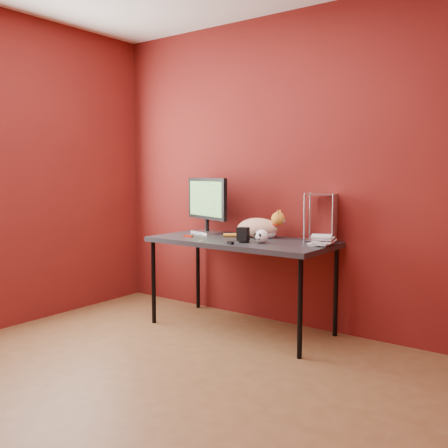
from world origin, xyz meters
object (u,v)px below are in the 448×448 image
Objects in this scene: desk at (241,245)px; book_stack at (314,190)px; skull_mug at (262,236)px; speaker at (243,235)px; cat at (259,228)px; monitor at (207,203)px.

book_stack reaches higher than desk.
skull_mug reaches higher than desk.
speaker is (0.11, -0.14, 0.10)m from desk.
desk is at bearing 116.58° from speaker.
book_stack is at bearing -19.69° from cat.
skull_mug is (0.19, -0.26, -0.03)m from cat.
skull_mug is at bearing 6.49° from speaker.
cat is 0.60× the size of book_stack.
speaker is at bearing -50.80° from desk.
book_stack is at bearing 15.37° from monitor.
cat is 4.22× the size of speaker.
speaker is 0.14× the size of book_stack.
book_stack is (1.07, -0.06, 0.13)m from monitor.
cat is 0.64m from book_stack.
cat is at bearing 21.06° from monitor.
skull_mug is 0.15m from speaker.
monitor is 0.56m from cat.
desk is 0.29m from skull_mug.
cat is 0.32m from speaker.
desk is 1.84× the size of book_stack.
cat is at bearing 171.10° from book_stack.
skull_mug is (0.72, -0.24, -0.22)m from monitor.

